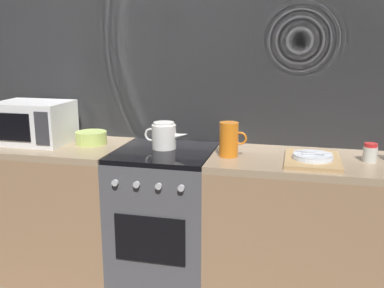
{
  "coord_description": "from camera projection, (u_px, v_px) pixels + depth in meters",
  "views": [
    {
      "loc": [
        0.77,
        -2.48,
        1.55
      ],
      "look_at": [
        0.17,
        0.0,
        0.95
      ],
      "focal_mm": 40.95,
      "sensor_mm": 36.0,
      "label": 1
    }
  ],
  "objects": [
    {
      "name": "dish_pile",
      "position": [
        312.0,
        159.0,
        2.42
      ],
      "size": [
        0.3,
        0.4,
        0.06
      ],
      "color": "tan",
      "rests_on": "counter_right"
    },
    {
      "name": "counter_left",
      "position": [
        39.0,
        207.0,
        2.98
      ],
      "size": [
        1.2,
        0.6,
        0.9
      ],
      "color": "#997251",
      "rests_on": "ground_plane"
    },
    {
      "name": "kettle",
      "position": [
        164.0,
        136.0,
        2.7
      ],
      "size": [
        0.28,
        0.15,
        0.17
      ],
      "color": "white",
      "rests_on": "stove_unit"
    },
    {
      "name": "stove_unit",
      "position": [
        165.0,
        219.0,
        2.78
      ],
      "size": [
        0.6,
        0.63,
        0.9
      ],
      "color": "#4C4C51",
      "rests_on": "ground_plane"
    },
    {
      "name": "microwave",
      "position": [
        34.0,
        122.0,
        2.85
      ],
      "size": [
        0.46,
        0.35,
        0.27
      ],
      "color": "white",
      "rests_on": "counter_left"
    },
    {
      "name": "pitcher",
      "position": [
        229.0,
        139.0,
        2.52
      ],
      "size": [
        0.16,
        0.11,
        0.2
      ],
      "color": "orange",
      "rests_on": "counter_right"
    },
    {
      "name": "counter_right",
      "position": [
        312.0,
        233.0,
        2.57
      ],
      "size": [
        1.2,
        0.6,
        0.9
      ],
      "color": "#997251",
      "rests_on": "ground_plane"
    },
    {
      "name": "back_wall",
      "position": [
        178.0,
        95.0,
        2.91
      ],
      "size": [
        3.6,
        0.05,
        2.4
      ],
      "color": "gray",
      "rests_on": "ground_plane"
    },
    {
      "name": "mixing_bowl",
      "position": [
        91.0,
        138.0,
        2.84
      ],
      "size": [
        0.2,
        0.2,
        0.08
      ],
      "primitive_type": "cylinder",
      "color": "#B7D166",
      "rests_on": "counter_left"
    },
    {
      "name": "spice_jar",
      "position": [
        370.0,
        153.0,
        2.41
      ],
      "size": [
        0.08,
        0.08,
        0.1
      ],
      "color": "silver",
      "rests_on": "counter_right"
    },
    {
      "name": "ground_plane",
      "position": [
        166.0,
        283.0,
        2.88
      ],
      "size": [
        8.0,
        8.0,
        0.0
      ],
      "primitive_type": "plane",
      "color": "#6B6054"
    }
  ]
}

